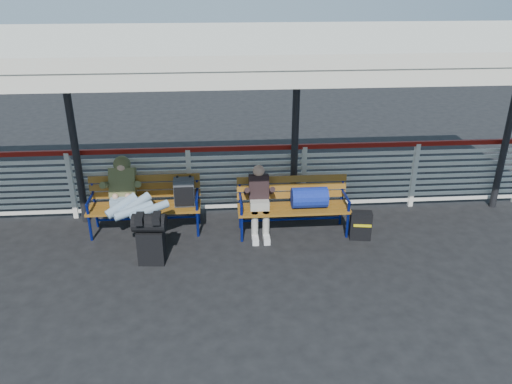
{
  "coord_description": "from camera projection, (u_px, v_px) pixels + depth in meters",
  "views": [
    {
      "loc": [
        0.52,
        -6.14,
        3.95
      ],
      "look_at": [
        1.09,
        1.0,
        0.78
      ],
      "focal_mm": 35.0,
      "sensor_mm": 36.0,
      "label": 1
    }
  ],
  "objects": [
    {
      "name": "traveler_man",
      "position": [
        132.0,
        201.0,
        7.71
      ],
      "size": [
        0.94,
        1.63,
        0.77
      ],
      "color": "#8FA9C0",
      "rests_on": "ground"
    },
    {
      "name": "bench_left",
      "position": [
        157.0,
        197.0,
        8.09
      ],
      "size": [
        1.8,
        0.56,
        0.93
      ],
      "color": "#935F1C",
      "rests_on": "ground"
    },
    {
      "name": "bench_right",
      "position": [
        301.0,
        199.0,
        8.03
      ],
      "size": [
        1.8,
        0.56,
        0.92
      ],
      "color": "#935F1C",
      "rests_on": "ground"
    },
    {
      "name": "ground",
      "position": [
        186.0,
        272.0,
        7.16
      ],
      "size": [
        60.0,
        60.0,
        0.0
      ],
      "primitive_type": "plane",
      "color": "black",
      "rests_on": "ground"
    },
    {
      "name": "fence",
      "position": [
        189.0,
        179.0,
        8.62
      ],
      "size": [
        12.08,
        0.08,
        1.24
      ],
      "color": "silver",
      "rests_on": "ground"
    },
    {
      "name": "canopy",
      "position": [
        177.0,
        45.0,
        6.72
      ],
      "size": [
        12.6,
        3.6,
        3.16
      ],
      "color": "silver",
      "rests_on": "ground"
    },
    {
      "name": "companion_person",
      "position": [
        259.0,
        200.0,
        7.97
      ],
      "size": [
        0.32,
        0.66,
        1.15
      ],
      "color": "#A8A598",
      "rests_on": "ground"
    },
    {
      "name": "luggage_stack",
      "position": [
        151.0,
        237.0,
        7.22
      ],
      "size": [
        0.5,
        0.31,
        0.79
      ],
      "rotation": [
        0.0,
        0.0,
        -0.09
      ],
      "color": "black",
      "rests_on": "ground"
    },
    {
      "name": "suitcase_side",
      "position": [
        361.0,
        225.0,
        7.97
      ],
      "size": [
        0.36,
        0.25,
        0.47
      ],
      "rotation": [
        0.0,
        0.0,
        -0.16
      ],
      "color": "black",
      "rests_on": "ground"
    }
  ]
}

